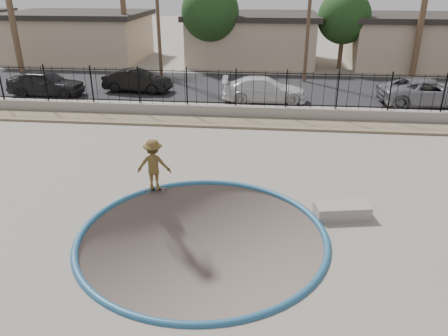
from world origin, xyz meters
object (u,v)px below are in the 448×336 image
car_c (264,90)px  car_d (428,92)px  concrete_ledge (342,211)px  car_b (137,81)px  skater (154,167)px  car_a (46,83)px  skateboard (155,189)px

car_c → car_d: size_ratio=0.90×
car_c → car_d: 9.03m
concrete_ledge → car_b: size_ratio=0.39×
concrete_ledge → car_b: car_b is taller
car_b → car_d: 16.96m
skater → car_a: skater is taller
skater → concrete_ledge: 6.14m
car_a → car_b: bearing=-73.2°
car_b → skateboard: bearing=-155.9°
skater → concrete_ledge: (6.00, -1.08, -0.67)m
car_b → concrete_ledge: bearing=-138.5°
skateboard → car_c: 12.30m
concrete_ledge → car_d: (6.41, 13.06, 0.58)m
car_c → concrete_ledge: bearing=-172.4°
concrete_ledge → car_d: 14.56m
skater → car_a: (-9.65, 11.80, -0.08)m
skateboard → car_d: bearing=25.7°
skateboard → car_b: size_ratio=0.19×
car_a → car_c: size_ratio=0.92×
car_a → car_b: (5.16, 1.51, -0.07)m
concrete_ledge → car_d: car_d is taller
car_a → skater: bearing=-140.2°
skater → car_b: bearing=-75.4°
skateboard → car_b: car_b is taller
skateboard → car_d: car_d is taller
car_a → car_d: size_ratio=0.83×
skateboard → car_b: (-4.50, 13.31, 0.67)m
concrete_ledge → skater: bearing=169.8°
skateboard → concrete_ledge: bearing=-28.5°
car_b → car_d: (16.91, -1.33, 0.06)m
car_a → concrete_ledge: bearing=-128.9°
car_a → car_d: car_a is taller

